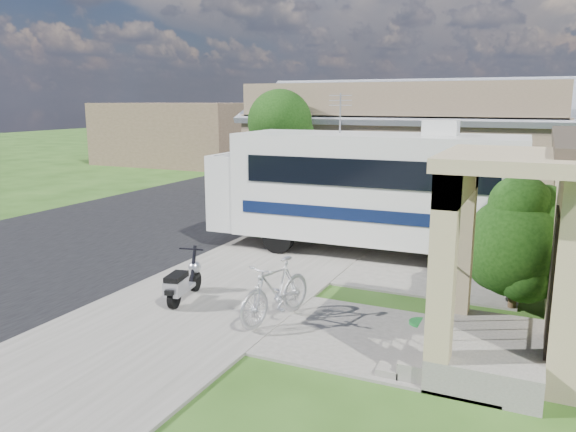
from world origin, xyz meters
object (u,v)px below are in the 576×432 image
at_px(van, 319,160).
at_px(shrub, 521,242).
at_px(bicycle, 276,293).
at_px(motorhome, 365,187).
at_px(pickup_truck, 269,174).
at_px(garden_hose, 420,328).
at_px(scooter, 182,283).

bearing_deg(van, shrub, -58.26).
distance_m(shrub, bicycle, 4.96).
bearing_deg(bicycle, motorhome, 104.08).
distance_m(pickup_truck, garden_hose, 16.25).
bearing_deg(shrub, pickup_truck, 134.99).
bearing_deg(motorhome, van, 113.85).
bearing_deg(garden_hose, shrub, 52.63).
xyz_separation_m(shrub, bicycle, (-4.10, -2.67, -0.81)).
bearing_deg(scooter, van, 92.96).
height_order(motorhome, garden_hose, motorhome).
bearing_deg(shrub, bicycle, -146.96).
bearing_deg(motorhome, shrub, -37.54).
bearing_deg(shrub, scooter, -157.96).
bearing_deg(pickup_truck, scooter, 110.93).
distance_m(motorhome, van, 17.09).
distance_m(motorhome, scooter, 6.08).
bearing_deg(bicycle, van, 123.48).
height_order(bicycle, pickup_truck, pickup_truck).
bearing_deg(shrub, van, 122.04).
bearing_deg(bicycle, scooter, -168.94).
bearing_deg(shrub, garden_hose, -127.37).
bearing_deg(van, garden_hose, -64.18).
height_order(bicycle, garden_hose, bicycle).
bearing_deg(van, pickup_truck, -87.41).
relative_size(motorhome, garden_hose, 20.76).
relative_size(shrub, pickup_truck, 0.44).
distance_m(shrub, van, 21.64).
xyz_separation_m(motorhome, pickup_truck, (-7.01, 8.16, -0.98)).
height_order(motorhome, pickup_truck, motorhome).
bearing_deg(bicycle, garden_hose, 28.96).
bearing_deg(bicycle, shrub, 47.17).
bearing_deg(motorhome, scooter, -113.58).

